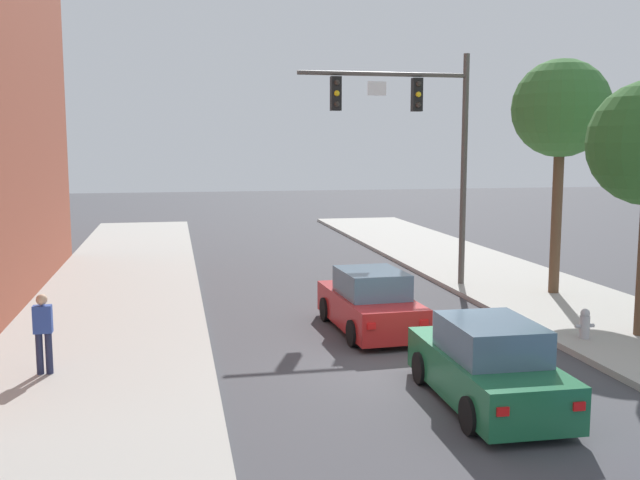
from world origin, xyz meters
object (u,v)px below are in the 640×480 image
Objects in this scene: traffic_signal_mast at (420,127)px; car_lead_red at (370,304)px; car_following_green at (487,366)px; street_tree_second at (561,110)px; pedestrian_sidewalk_left_walker at (43,330)px; fire_hydrant at (585,324)px.

car_lead_red is at bearing -121.08° from traffic_signal_mast.
street_tree_second is at bearing 54.38° from car_following_green.
car_following_green is at bearing -20.21° from pedestrian_sidewalk_left_walker.
fire_hydrant is 7.64m from street_tree_second.
pedestrian_sidewalk_left_walker is at bearing -161.39° from car_lead_red.
fire_hydrant is at bearing 1.43° from pedestrian_sidewalk_left_walker.
car_following_green is 11.56m from street_tree_second.
car_lead_red is 5.99× the size of fire_hydrant.
car_lead_red is at bearing 154.77° from fire_hydrant.
car_following_green is (0.71, -5.54, 0.00)m from car_lead_red.
pedestrian_sidewalk_left_walker reaches higher than fire_hydrant.
traffic_signal_mast reaches higher than street_tree_second.
fire_hydrant is at bearing -76.24° from traffic_signal_mast.
traffic_signal_mast is 1.76× the size of car_following_green.
traffic_signal_mast is 1.74× the size of car_lead_red.
car_lead_red is 1.01× the size of car_following_green.
car_lead_red is 5.21m from fire_hydrant.
car_lead_red is 5.58m from car_following_green.
car_following_green is 5.93× the size of fire_hydrant.
traffic_signal_mast is at bearing 58.92° from car_lead_red.
pedestrian_sidewalk_left_walker is 2.28× the size of fire_hydrant.
street_tree_second is at bearing 20.87° from pedestrian_sidewalk_left_walker.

